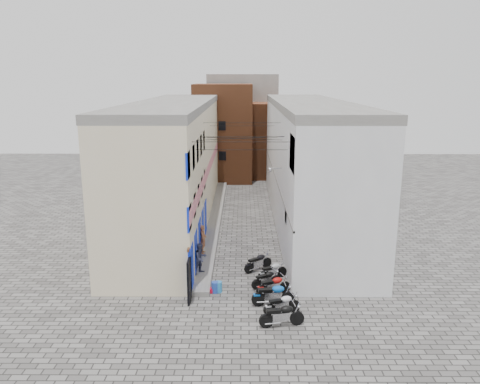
{
  "coord_description": "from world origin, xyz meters",
  "views": [
    {
      "loc": [
        0.08,
        -21.38,
        10.65
      ],
      "look_at": [
        -0.13,
        9.77,
        3.0
      ],
      "focal_mm": 35.0,
      "sensor_mm": 36.0,
      "label": 1
    }
  ],
  "objects_px": {
    "motorcycle_b": "(282,303)",
    "motorcycle_c": "(273,293)",
    "water_jug_near": "(215,287)",
    "red_crate": "(213,290)",
    "motorcycle_d": "(274,284)",
    "person_b": "(201,258)",
    "person_a": "(203,239)",
    "motorcycle_a": "(282,314)",
    "motorcycle_f": "(272,270)",
    "motorcycle_e": "(266,278)",
    "water_jug_far": "(219,287)",
    "motorcycle_g": "(258,261)"
  },
  "relations": [
    {
      "from": "motorcycle_e",
      "to": "water_jug_far",
      "type": "height_order",
      "value": "motorcycle_e"
    },
    {
      "from": "person_a",
      "to": "motorcycle_b",
      "type": "bearing_deg",
      "value": -146.99
    },
    {
      "from": "motorcycle_f",
      "to": "water_jug_near",
      "type": "xyz_separation_m",
      "value": [
        -3.02,
        -1.66,
        -0.23
      ]
    },
    {
      "from": "motorcycle_e",
      "to": "person_b",
      "type": "xyz_separation_m",
      "value": [
        -3.52,
        1.23,
        0.6
      ]
    },
    {
      "from": "person_b",
      "to": "water_jug_far",
      "type": "height_order",
      "value": "person_b"
    },
    {
      "from": "motorcycle_c",
      "to": "water_jug_near",
      "type": "relative_size",
      "value": 3.72
    },
    {
      "from": "motorcycle_a",
      "to": "motorcycle_c",
      "type": "bearing_deg",
      "value": 177.31
    },
    {
      "from": "motorcycle_c",
      "to": "motorcycle_f",
      "type": "bearing_deg",
      "value": 171.93
    },
    {
      "from": "water_jug_near",
      "to": "red_crate",
      "type": "distance_m",
      "value": 0.2
    },
    {
      "from": "motorcycle_d",
      "to": "motorcycle_e",
      "type": "distance_m",
      "value": 0.9
    },
    {
      "from": "motorcycle_a",
      "to": "motorcycle_g",
      "type": "bearing_deg",
      "value": 178.05
    },
    {
      "from": "motorcycle_c",
      "to": "motorcycle_g",
      "type": "relative_size",
      "value": 1.11
    },
    {
      "from": "motorcycle_e",
      "to": "motorcycle_d",
      "type": "bearing_deg",
      "value": -6.24
    },
    {
      "from": "motorcycle_e",
      "to": "red_crate",
      "type": "relative_size",
      "value": 4.69
    },
    {
      "from": "motorcycle_b",
      "to": "red_crate",
      "type": "distance_m",
      "value": 4.02
    },
    {
      "from": "person_a",
      "to": "motorcycle_a",
      "type": "bearing_deg",
      "value": -151.2
    },
    {
      "from": "person_b",
      "to": "motorcycle_c",
      "type": "bearing_deg",
      "value": -89.81
    },
    {
      "from": "motorcycle_b",
      "to": "person_a",
      "type": "xyz_separation_m",
      "value": [
        -4.25,
        7.05,
        0.61
      ]
    },
    {
      "from": "red_crate",
      "to": "motorcycle_a",
      "type": "bearing_deg",
      "value": -45.6
    },
    {
      "from": "motorcycle_f",
      "to": "water_jug_near",
      "type": "distance_m",
      "value": 3.46
    },
    {
      "from": "motorcycle_c",
      "to": "motorcycle_d",
      "type": "xyz_separation_m",
      "value": [
        0.09,
        1.16,
        -0.07
      ]
    },
    {
      "from": "motorcycle_c",
      "to": "motorcycle_d",
      "type": "relative_size",
      "value": 1.13
    },
    {
      "from": "motorcycle_g",
      "to": "person_b",
      "type": "xyz_separation_m",
      "value": [
        -3.16,
        -0.94,
        0.55
      ]
    },
    {
      "from": "motorcycle_f",
      "to": "red_crate",
      "type": "bearing_deg",
      "value": -91.21
    },
    {
      "from": "motorcycle_b",
      "to": "motorcycle_g",
      "type": "xyz_separation_m",
      "value": [
        -0.96,
        5.02,
        0.02
      ]
    },
    {
      "from": "person_b",
      "to": "water_jug_far",
      "type": "relative_size",
      "value": 3.03
    },
    {
      "from": "motorcycle_g",
      "to": "water_jug_far",
      "type": "relative_size",
      "value": 3.4
    },
    {
      "from": "water_jug_far",
      "to": "motorcycle_b",
      "type": "bearing_deg",
      "value": -36.29
    },
    {
      "from": "motorcycle_f",
      "to": "motorcycle_c",
      "type": "bearing_deg",
      "value": -31.83
    },
    {
      "from": "motorcycle_b",
      "to": "motorcycle_c",
      "type": "bearing_deg",
      "value": -175.41
    },
    {
      "from": "motorcycle_d",
      "to": "water_jug_far",
      "type": "bearing_deg",
      "value": -115.96
    },
    {
      "from": "motorcycle_e",
      "to": "motorcycle_b",
      "type": "bearing_deg",
      "value": -15.56
    },
    {
      "from": "motorcycle_d",
      "to": "person_a",
      "type": "distance_m",
      "value": 6.45
    },
    {
      "from": "motorcycle_a",
      "to": "motorcycle_f",
      "type": "relative_size",
      "value": 1.14
    },
    {
      "from": "water_jug_near",
      "to": "motorcycle_e",
      "type": "bearing_deg",
      "value": 13.81
    },
    {
      "from": "motorcycle_g",
      "to": "red_crate",
      "type": "xyz_separation_m",
      "value": [
        -2.39,
        -2.82,
        -0.44
      ]
    },
    {
      "from": "motorcycle_g",
      "to": "motorcycle_d",
      "type": "bearing_deg",
      "value": -25.01
    },
    {
      "from": "motorcycle_c",
      "to": "motorcycle_f",
      "type": "relative_size",
      "value": 1.18
    },
    {
      "from": "motorcycle_c",
      "to": "water_jug_far",
      "type": "relative_size",
      "value": 3.78
    },
    {
      "from": "motorcycle_d",
      "to": "person_b",
      "type": "distance_m",
      "value": 4.4
    },
    {
      "from": "motorcycle_e",
      "to": "motorcycle_g",
      "type": "bearing_deg",
      "value": 162.1
    },
    {
      "from": "motorcycle_f",
      "to": "person_b",
      "type": "distance_m",
      "value": 3.95
    },
    {
      "from": "motorcycle_c",
      "to": "motorcycle_d",
      "type": "bearing_deg",
      "value": 170.35
    },
    {
      "from": "motorcycle_a",
      "to": "person_b",
      "type": "relative_size",
      "value": 1.2
    },
    {
      "from": "motorcycle_f",
      "to": "water_jug_far",
      "type": "height_order",
      "value": "motorcycle_f"
    },
    {
      "from": "motorcycle_d",
      "to": "red_crate",
      "type": "height_order",
      "value": "motorcycle_d"
    },
    {
      "from": "motorcycle_a",
      "to": "water_jug_near",
      "type": "height_order",
      "value": "motorcycle_a"
    },
    {
      "from": "motorcycle_d",
      "to": "person_b",
      "type": "xyz_separation_m",
      "value": [
        -3.85,
        2.07,
        0.56
      ]
    },
    {
      "from": "person_a",
      "to": "person_b",
      "type": "relative_size",
      "value": 1.05
    },
    {
      "from": "motorcycle_g",
      "to": "water_jug_far",
      "type": "xyz_separation_m",
      "value": [
        -2.1,
        -2.77,
        -0.27
      ]
    }
  ]
}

